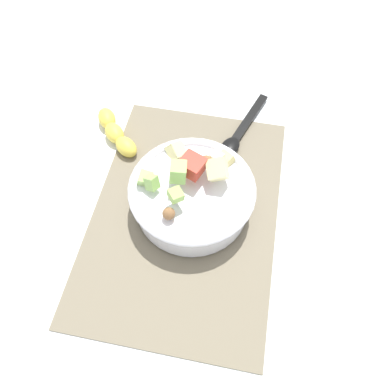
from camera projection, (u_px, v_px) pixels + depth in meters
ground_plane at (185, 213)px, 0.74m from camera, size 2.40×2.40×0.00m
placemat at (185, 212)px, 0.74m from camera, size 0.51×0.34×0.01m
salad_bowl at (192, 194)px, 0.71m from camera, size 0.23×0.23×0.12m
serving_spoon at (238, 135)px, 0.83m from camera, size 0.20×0.09×0.01m
banana_whole at (116, 133)px, 0.82m from camera, size 0.13×0.13×0.04m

